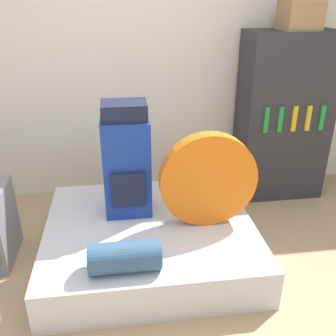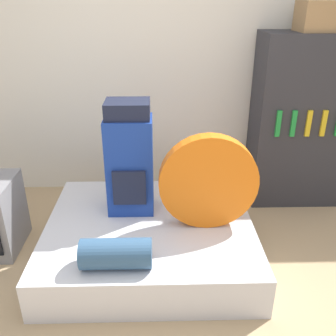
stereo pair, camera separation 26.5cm
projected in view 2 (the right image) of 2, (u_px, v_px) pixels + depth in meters
ground_plane at (155, 327)px, 2.31m from camera, size 16.00×16.00×0.00m
wall_back at (154, 61)px, 3.48m from camera, size 8.00×0.05×2.60m
bed at (150, 238)px, 2.90m from camera, size 1.56×1.36×0.30m
backpack at (130, 160)px, 2.84m from camera, size 0.35×0.31×0.88m
tent_bag at (208, 182)px, 2.66m from camera, size 0.71×0.11×0.71m
sleeping_roll at (116, 254)px, 2.34m from camera, size 0.45×0.20×0.20m
bookshelf at (298, 122)px, 3.47m from camera, size 0.83×0.46×1.58m
cardboard_box at (318, 16)px, 3.05m from camera, size 0.31×0.30×0.24m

